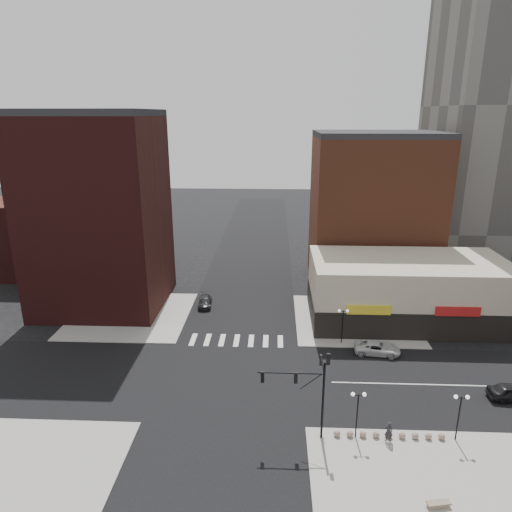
{
  "coord_description": "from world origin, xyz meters",
  "views": [
    {
      "loc": [
        4.27,
        -39.36,
        25.3
      ],
      "look_at": [
        2.26,
        6.19,
        11.0
      ],
      "focal_mm": 32.0,
      "sensor_mm": 36.0,
      "label": 1
    }
  ],
  "objects_px": {
    "street_lamp_ne": "(343,317)",
    "stone_bench": "(439,504)",
    "street_lamp_se_a": "(358,403)",
    "pedestrian": "(389,432)",
    "white_suv": "(377,348)",
    "dark_sedan_north": "(205,302)",
    "street_lamp_se_b": "(460,406)",
    "traffic_signal": "(311,383)"
  },
  "relations": [
    {
      "from": "white_suv",
      "to": "dark_sedan_north",
      "type": "height_order",
      "value": "white_suv"
    },
    {
      "from": "stone_bench",
      "to": "traffic_signal",
      "type": "bearing_deg",
      "value": 129.94
    },
    {
      "from": "street_lamp_se_b",
      "to": "stone_bench",
      "type": "relative_size",
      "value": 2.47
    },
    {
      "from": "traffic_signal",
      "to": "street_lamp_se_a",
      "type": "xyz_separation_m",
      "value": [
        3.76,
        -0.17,
        -1.67
      ]
    },
    {
      "from": "street_lamp_se_a",
      "to": "pedestrian",
      "type": "distance_m",
      "value": 3.41
    },
    {
      "from": "white_suv",
      "to": "pedestrian",
      "type": "xyz_separation_m",
      "value": [
        -2.09,
        -14.26,
        0.33
      ]
    },
    {
      "from": "dark_sedan_north",
      "to": "traffic_signal",
      "type": "bearing_deg",
      "value": -69.47
    },
    {
      "from": "dark_sedan_north",
      "to": "stone_bench",
      "type": "height_order",
      "value": "dark_sedan_north"
    },
    {
      "from": "traffic_signal",
      "to": "dark_sedan_north",
      "type": "relative_size",
      "value": 1.79
    },
    {
      "from": "traffic_signal",
      "to": "stone_bench",
      "type": "height_order",
      "value": "traffic_signal"
    },
    {
      "from": "stone_bench",
      "to": "pedestrian",
      "type": "bearing_deg",
      "value": 96.85
    },
    {
      "from": "street_lamp_se_a",
      "to": "street_lamp_ne",
      "type": "distance_m",
      "value": 16.03
    },
    {
      "from": "street_lamp_se_a",
      "to": "pedestrian",
      "type": "bearing_deg",
      "value": -9.07
    },
    {
      "from": "street_lamp_se_b",
      "to": "white_suv",
      "type": "bearing_deg",
      "value": 103.79
    },
    {
      "from": "street_lamp_se_a",
      "to": "white_suv",
      "type": "height_order",
      "value": "street_lamp_se_a"
    },
    {
      "from": "traffic_signal",
      "to": "street_lamp_ne",
      "type": "height_order",
      "value": "traffic_signal"
    },
    {
      "from": "traffic_signal",
      "to": "street_lamp_se_b",
      "type": "distance_m",
      "value": 11.88
    },
    {
      "from": "traffic_signal",
      "to": "white_suv",
      "type": "distance_m",
      "value": 16.6
    },
    {
      "from": "street_lamp_se_b",
      "to": "dark_sedan_north",
      "type": "xyz_separation_m",
      "value": [
        -24.29,
        25.99,
        -2.66
      ]
    },
    {
      "from": "street_lamp_se_a",
      "to": "street_lamp_se_b",
      "type": "xyz_separation_m",
      "value": [
        8.0,
        0.0,
        0.0
      ]
    },
    {
      "from": "street_lamp_ne",
      "to": "pedestrian",
      "type": "distance_m",
      "value": 16.63
    },
    {
      "from": "white_suv",
      "to": "dark_sedan_north",
      "type": "bearing_deg",
      "value": 66.43
    },
    {
      "from": "stone_bench",
      "to": "street_lamp_ne",
      "type": "bearing_deg",
      "value": 88.66
    },
    {
      "from": "street_lamp_ne",
      "to": "stone_bench",
      "type": "xyz_separation_m",
      "value": [
        3.42,
        -22.74,
        -2.97
      ]
    },
    {
      "from": "street_lamp_se_a",
      "to": "pedestrian",
      "type": "relative_size",
      "value": 2.32
    },
    {
      "from": "street_lamp_ne",
      "to": "dark_sedan_north",
      "type": "relative_size",
      "value": 0.96
    },
    {
      "from": "traffic_signal",
      "to": "street_lamp_se_b",
      "type": "relative_size",
      "value": 1.87
    },
    {
      "from": "street_lamp_se_a",
      "to": "street_lamp_ne",
      "type": "xyz_separation_m",
      "value": [
        1.0,
        16.0,
        0.0
      ]
    },
    {
      "from": "street_lamp_se_a",
      "to": "white_suv",
      "type": "distance_m",
      "value": 14.84
    },
    {
      "from": "street_lamp_ne",
      "to": "stone_bench",
      "type": "relative_size",
      "value": 2.47
    },
    {
      "from": "street_lamp_se_a",
      "to": "white_suv",
      "type": "xyz_separation_m",
      "value": [
        4.6,
        13.86,
        -2.6
      ]
    },
    {
      "from": "pedestrian",
      "to": "street_lamp_se_b",
      "type": "bearing_deg",
      "value": -175.58
    },
    {
      "from": "street_lamp_se_a",
      "to": "dark_sedan_north",
      "type": "height_order",
      "value": "street_lamp_se_a"
    },
    {
      "from": "pedestrian",
      "to": "dark_sedan_north",
      "type": "bearing_deg",
      "value": -54.29
    },
    {
      "from": "dark_sedan_north",
      "to": "white_suv",
      "type": "bearing_deg",
      "value": -35.49
    },
    {
      "from": "street_lamp_se_b",
      "to": "street_lamp_se_a",
      "type": "bearing_deg",
      "value": 180.0
    },
    {
      "from": "street_lamp_se_b",
      "to": "street_lamp_ne",
      "type": "distance_m",
      "value": 17.46
    },
    {
      "from": "street_lamp_se_b",
      "to": "pedestrian",
      "type": "xyz_separation_m",
      "value": [
        -5.49,
        -0.4,
        -2.27
      ]
    },
    {
      "from": "traffic_signal",
      "to": "white_suv",
      "type": "xyz_separation_m",
      "value": [
        8.36,
        13.69,
        -4.27
      ]
    },
    {
      "from": "dark_sedan_north",
      "to": "pedestrian",
      "type": "relative_size",
      "value": 2.42
    },
    {
      "from": "pedestrian",
      "to": "traffic_signal",
      "type": "bearing_deg",
      "value": -4.95
    },
    {
      "from": "street_lamp_se_b",
      "to": "pedestrian",
      "type": "bearing_deg",
      "value": -175.82
    }
  ]
}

